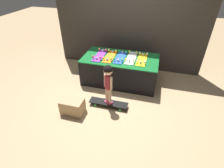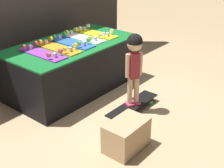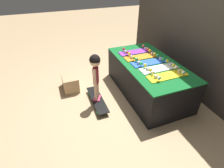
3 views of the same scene
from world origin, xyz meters
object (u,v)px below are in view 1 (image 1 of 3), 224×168
at_px(skateboard_on_floor, 108,103).
at_px(child, 108,78).
at_px(skateboard_yellow_on_rack, 142,59).
at_px(skateboard_blue_on_rack, 120,57).
at_px(storage_box, 72,106).
at_px(skateboard_white_on_rack, 131,58).
at_px(skateboard_orange_on_rack, 110,56).
at_px(skateboard_purple_on_rack, 100,55).

height_order(skateboard_on_floor, child, child).
xyz_separation_m(skateboard_yellow_on_rack, child, (-0.50, -1.01, 0.04)).
distance_m(skateboard_blue_on_rack, storage_box, 1.57).
bearing_deg(skateboard_white_on_rack, skateboard_on_floor, -103.90).
xyz_separation_m(skateboard_blue_on_rack, child, (-0.01, -0.99, 0.04)).
bearing_deg(child, skateboard_orange_on_rack, 131.67).
height_order(skateboard_yellow_on_rack, skateboard_on_floor, skateboard_yellow_on_rack).
relative_size(skateboard_blue_on_rack, storage_box, 1.54).
relative_size(skateboard_orange_on_rack, skateboard_white_on_rack, 1.00).
bearing_deg(skateboard_white_on_rack, skateboard_blue_on_rack, -172.30).
height_order(skateboard_yellow_on_rack, child, child).
bearing_deg(child, skateboard_blue_on_rack, 117.40).
relative_size(skateboard_white_on_rack, child, 0.78).
relative_size(skateboard_orange_on_rack, skateboard_yellow_on_rack, 1.00).
relative_size(skateboard_blue_on_rack, child, 0.78).
bearing_deg(skateboard_white_on_rack, skateboard_orange_on_rack, -174.01).
distance_m(skateboard_orange_on_rack, skateboard_blue_on_rack, 0.25).
height_order(skateboard_blue_on_rack, storage_box, skateboard_blue_on_rack).
bearing_deg(skateboard_orange_on_rack, child, -76.11).
xyz_separation_m(skateboard_purple_on_rack, skateboard_orange_on_rack, (0.25, 0.01, 0.00)).
relative_size(skateboard_yellow_on_rack, storage_box, 1.54).
distance_m(skateboard_white_on_rack, child, 1.05).
xyz_separation_m(child, storage_box, (-0.61, -0.36, -0.54)).
distance_m(skateboard_orange_on_rack, skateboard_white_on_rack, 0.49).
xyz_separation_m(skateboard_on_floor, child, (-0.00, -0.00, 0.61)).
distance_m(skateboard_orange_on_rack, skateboard_yellow_on_rack, 0.74).
xyz_separation_m(skateboard_orange_on_rack, skateboard_blue_on_rack, (0.25, 0.02, 0.00)).
bearing_deg(skateboard_blue_on_rack, skateboard_white_on_rack, 7.70).
distance_m(skateboard_yellow_on_rack, storage_box, 1.84).
xyz_separation_m(skateboard_purple_on_rack, skateboard_white_on_rack, (0.74, 0.06, 0.00)).
bearing_deg(skateboard_white_on_rack, skateboard_yellow_on_rack, -2.15).
bearing_deg(skateboard_yellow_on_rack, child, -116.24).
relative_size(skateboard_purple_on_rack, skateboard_white_on_rack, 1.00).
bearing_deg(skateboard_orange_on_rack, skateboard_on_floor, -76.11).
xyz_separation_m(skateboard_white_on_rack, skateboard_yellow_on_rack, (0.25, -0.01, 0.00)).
height_order(skateboard_orange_on_rack, skateboard_on_floor, skateboard_orange_on_rack).
bearing_deg(storage_box, skateboard_on_floor, 30.63).
xyz_separation_m(skateboard_purple_on_rack, storage_box, (-0.13, -1.33, -0.50)).
relative_size(skateboard_purple_on_rack, skateboard_orange_on_rack, 1.00).
bearing_deg(skateboard_yellow_on_rack, skateboard_white_on_rack, 177.85).
xyz_separation_m(skateboard_yellow_on_rack, skateboard_on_floor, (-0.50, -1.01, -0.57)).
bearing_deg(skateboard_purple_on_rack, skateboard_yellow_on_rack, 2.83).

